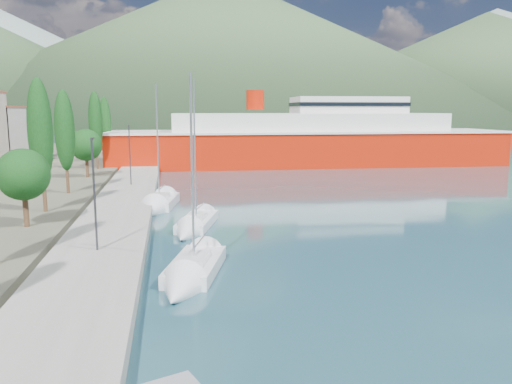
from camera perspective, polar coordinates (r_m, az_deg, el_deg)
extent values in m
plane|color=#234A56|center=(135.09, -7.69, 5.67)|extent=(1400.00, 1400.00, 0.00)
cube|color=gray|center=(41.69, -15.17, -1.93)|extent=(5.00, 88.00, 0.80)
cone|color=gray|center=(704.68, -2.89, 15.91)|extent=(760.00, 760.00, 180.00)
cone|color=gray|center=(749.87, 25.50, 13.10)|extent=(640.00, 640.00, 140.00)
cone|color=#3A5633|center=(420.07, -3.70, 15.97)|extent=(480.00, 480.00, 115.00)
cone|color=#3A5633|center=(476.84, 24.68, 12.86)|extent=(420.00, 420.00, 90.00)
cylinder|color=#47301E|center=(36.09, -24.80, -1.98)|extent=(0.36, 0.36, 2.12)
sphere|color=#113B13|center=(35.74, -25.07, 1.83)|extent=(3.39, 3.39, 3.39)
cylinder|color=#47301E|center=(40.96, -22.99, -0.55)|extent=(0.30, 0.30, 2.20)
ellipsoid|color=#113B13|center=(40.48, -23.44, 6.43)|extent=(1.80, 1.80, 7.79)
cylinder|color=#47301E|center=(49.45, -20.71, 1.09)|extent=(0.30, 0.30, 2.08)
ellipsoid|color=#113B13|center=(49.05, -21.03, 6.57)|extent=(1.80, 1.80, 7.38)
cylinder|color=#47301E|center=(60.51, -18.73, 2.68)|extent=(0.36, 0.36, 2.27)
sphere|color=#113B13|center=(60.29, -18.86, 5.12)|extent=(3.63, 3.63, 3.63)
cylinder|color=#47301E|center=(68.81, -17.66, 3.45)|extent=(0.30, 0.30, 2.22)
ellipsoid|color=#113B13|center=(68.52, -17.87, 7.65)|extent=(1.80, 1.80, 7.88)
cylinder|color=#47301E|center=(78.33, -16.72, 4.11)|extent=(0.30, 0.30, 2.12)
ellipsoid|color=#113B13|center=(78.08, -16.88, 7.64)|extent=(1.80, 1.80, 7.52)
cylinder|color=#2D2D33|center=(27.92, -17.98, -0.38)|extent=(0.12, 0.12, 6.00)
cube|color=#2D2D33|center=(27.85, -18.22, 5.80)|extent=(0.15, 0.50, 0.12)
cylinder|color=#2D2D33|center=(52.32, -14.21, 4.09)|extent=(0.12, 0.12, 6.00)
cube|color=#2D2D33|center=(52.40, -14.32, 7.38)|extent=(0.15, 0.50, 0.12)
cube|color=silver|center=(26.21, -6.91, -8.60)|extent=(3.67, 5.96, 0.89)
cube|color=silver|center=(25.69, -7.11, -7.59)|extent=(1.91, 2.50, 0.35)
cylinder|color=silver|center=(24.76, -7.32, 2.52)|extent=(0.12, 0.12, 9.38)
cone|color=silver|center=(22.95, -8.87, -11.28)|extent=(2.88, 3.10, 2.27)
cube|color=silver|center=(36.50, -6.71, -3.52)|extent=(3.51, 6.02, 0.80)
cube|color=silver|center=(36.03, -6.86, -2.82)|extent=(1.80, 2.52, 0.31)
cylinder|color=silver|center=(35.34, -7.01, 4.76)|extent=(0.12, 0.12, 9.80)
cone|color=silver|center=(33.06, -8.08, -4.90)|extent=(2.69, 3.11, 2.05)
cube|color=silver|center=(44.50, -10.87, -1.24)|extent=(3.46, 6.05, 0.98)
cube|color=silver|center=(44.02, -10.99, -0.50)|extent=(1.88, 2.51, 0.38)
cylinder|color=silver|center=(43.48, -11.18, 5.64)|extent=(0.12, 0.12, 9.77)
cone|color=silver|center=(40.99, -11.85, -2.17)|extent=(2.92, 3.06, 2.50)
cube|color=#B21A06|center=(77.48, 5.95, 4.77)|extent=(59.77, 14.12, 5.74)
cube|color=silver|center=(77.31, 5.98, 6.89)|extent=(60.20, 14.50, 0.31)
cube|color=silver|center=(77.27, 6.00, 7.80)|extent=(41.30, 11.46, 3.07)
cube|color=silver|center=(78.96, 10.43, 9.74)|extent=(16.87, 8.13, 2.46)
cylinder|color=#B21A06|center=(75.71, -0.09, 10.45)|extent=(2.66, 2.66, 2.87)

